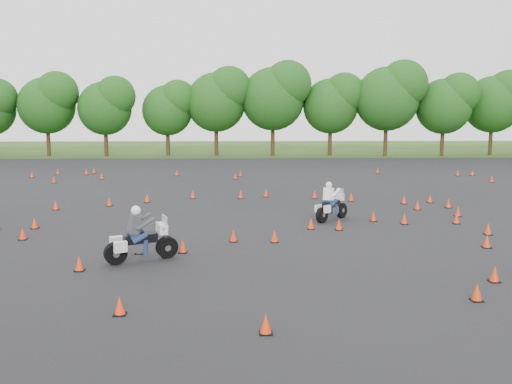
# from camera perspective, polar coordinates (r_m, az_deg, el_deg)

# --- Properties ---
(ground) EXTENTS (140.00, 140.00, 0.00)m
(ground) POSITION_cam_1_polar(r_m,az_deg,el_deg) (22.64, 0.25, -4.45)
(ground) COLOR #2D5119
(ground) RESTS_ON ground
(asphalt_pad) EXTENTS (62.00, 62.00, 0.00)m
(asphalt_pad) POSITION_cam_1_polar(r_m,az_deg,el_deg) (28.52, -0.10, -1.80)
(asphalt_pad) COLOR black
(asphalt_pad) RESTS_ON ground
(treeline) EXTENTS (86.75, 32.36, 10.92)m
(treeline) POSITION_cam_1_polar(r_m,az_deg,el_deg) (57.55, 2.42, 7.94)
(treeline) COLOR #1C4915
(treeline) RESTS_ON ground
(traffic_cones) EXTENTS (36.38, 33.07, 0.45)m
(traffic_cones) POSITION_cam_1_polar(r_m,az_deg,el_deg) (28.05, -0.30, -1.51)
(traffic_cones) COLOR #F1320A
(traffic_cones) RESTS_ON asphalt_pad
(rider_grey) EXTENTS (2.55, 1.81, 1.91)m
(rider_grey) POSITION_cam_1_polar(r_m,az_deg,el_deg) (19.14, -11.44, -4.02)
(rider_grey) COLOR #3A3C42
(rider_grey) RESTS_ON ground
(rider_white) EXTENTS (2.05, 2.17, 1.77)m
(rider_white) POSITION_cam_1_polar(r_m,az_deg,el_deg) (25.95, 7.65, -0.90)
(rider_white) COLOR white
(rider_white) RESTS_ON ground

